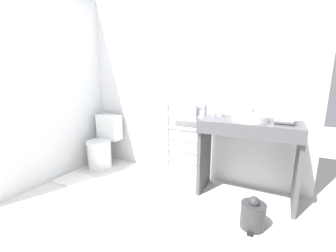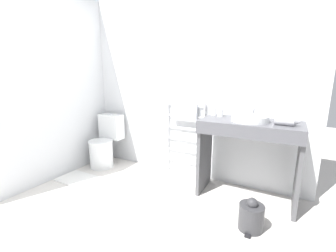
{
  "view_description": "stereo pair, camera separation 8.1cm",
  "coord_description": "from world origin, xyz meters",
  "px_view_note": "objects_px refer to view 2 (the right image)",
  "views": [
    {
      "loc": [
        1.16,
        -1.25,
        1.35
      ],
      "look_at": [
        -0.01,
        1.05,
        0.77
      ],
      "focal_mm": 24.0,
      "sensor_mm": 36.0,
      "label": 1
    },
    {
      "loc": [
        1.23,
        -1.22,
        1.35
      ],
      "look_at": [
        -0.01,
        1.05,
        0.77
      ],
      "focal_mm": 24.0,
      "sensor_mm": 36.0,
      "label": 2
    }
  ],
  "objects_px": {
    "sink_basin": "(250,118)",
    "cup_near_wall": "(214,112)",
    "toilet": "(105,144)",
    "hair_dryer": "(286,121)",
    "cup_near_edge": "(220,113)",
    "trash_bin": "(251,216)",
    "towel_radiator": "(185,124)"
  },
  "relations": [
    {
      "from": "toilet",
      "to": "cup_near_wall",
      "type": "height_order",
      "value": "cup_near_wall"
    },
    {
      "from": "towel_radiator",
      "to": "hair_dryer",
      "type": "relative_size",
      "value": 4.62
    },
    {
      "from": "cup_near_edge",
      "to": "hair_dryer",
      "type": "height_order",
      "value": "hair_dryer"
    },
    {
      "from": "sink_basin",
      "to": "hair_dryer",
      "type": "xyz_separation_m",
      "value": [
        0.33,
        -0.03,
        0.01
      ]
    },
    {
      "from": "sink_basin",
      "to": "cup_near_wall",
      "type": "distance_m",
      "value": 0.47
    },
    {
      "from": "towel_radiator",
      "to": "hair_dryer",
      "type": "xyz_separation_m",
      "value": [
        1.19,
        -0.29,
        0.2
      ]
    },
    {
      "from": "toilet",
      "to": "cup_near_wall",
      "type": "bearing_deg",
      "value": 6.25
    },
    {
      "from": "towel_radiator",
      "to": "sink_basin",
      "type": "distance_m",
      "value": 0.92
    },
    {
      "from": "towel_radiator",
      "to": "cup_near_edge",
      "type": "xyz_separation_m",
      "value": [
        0.51,
        -0.14,
        0.2
      ]
    },
    {
      "from": "toilet",
      "to": "hair_dryer",
      "type": "relative_size",
      "value": 3.51
    },
    {
      "from": "cup_near_edge",
      "to": "toilet",
      "type": "bearing_deg",
      "value": -175.59
    },
    {
      "from": "cup_near_wall",
      "to": "hair_dryer",
      "type": "xyz_separation_m",
      "value": [
        0.77,
        -0.2,
        -0.0
      ]
    },
    {
      "from": "cup_near_wall",
      "to": "cup_near_edge",
      "type": "xyz_separation_m",
      "value": [
        0.09,
        -0.05,
        -0.0
      ]
    },
    {
      "from": "toilet",
      "to": "hair_dryer",
      "type": "height_order",
      "value": "hair_dryer"
    },
    {
      "from": "cup_near_wall",
      "to": "cup_near_edge",
      "type": "bearing_deg",
      "value": -26.97
    },
    {
      "from": "trash_bin",
      "to": "sink_basin",
      "type": "bearing_deg",
      "value": 107.04
    },
    {
      "from": "towel_radiator",
      "to": "sink_basin",
      "type": "bearing_deg",
      "value": -16.99
    },
    {
      "from": "sink_basin",
      "to": "hair_dryer",
      "type": "relative_size",
      "value": 1.69
    },
    {
      "from": "trash_bin",
      "to": "cup_near_edge",
      "type": "bearing_deg",
      "value": 128.88
    },
    {
      "from": "sink_basin",
      "to": "cup_near_wall",
      "type": "relative_size",
      "value": 4.24
    },
    {
      "from": "sink_basin",
      "to": "cup_near_wall",
      "type": "xyz_separation_m",
      "value": [
        -0.44,
        0.17,
        0.01
      ]
    },
    {
      "from": "toilet",
      "to": "towel_radiator",
      "type": "xyz_separation_m",
      "value": [
        1.21,
        0.27,
        0.39
      ]
    },
    {
      "from": "sink_basin",
      "to": "hair_dryer",
      "type": "height_order",
      "value": "hair_dryer"
    },
    {
      "from": "toilet",
      "to": "trash_bin",
      "type": "bearing_deg",
      "value": -12.44
    },
    {
      "from": "cup_near_wall",
      "to": "trash_bin",
      "type": "xyz_separation_m",
      "value": [
        0.59,
        -0.67,
        -0.81
      ]
    },
    {
      "from": "hair_dryer",
      "to": "cup_near_edge",
      "type": "bearing_deg",
      "value": 167.02
    },
    {
      "from": "sink_basin",
      "to": "towel_radiator",
      "type": "bearing_deg",
      "value": 163.01
    },
    {
      "from": "toilet",
      "to": "sink_basin",
      "type": "relative_size",
      "value": 2.08
    },
    {
      "from": "cup_near_wall",
      "to": "trash_bin",
      "type": "distance_m",
      "value": 1.2
    },
    {
      "from": "cup_near_edge",
      "to": "trash_bin",
      "type": "xyz_separation_m",
      "value": [
        0.5,
        -0.62,
        -0.8
      ]
    },
    {
      "from": "sink_basin",
      "to": "trash_bin",
      "type": "relative_size",
      "value": 1.23
    },
    {
      "from": "toilet",
      "to": "cup_near_edge",
      "type": "bearing_deg",
      "value": 4.41
    }
  ]
}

